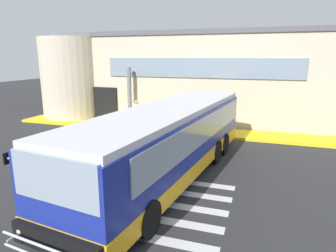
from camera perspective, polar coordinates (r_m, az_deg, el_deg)
The scene contains 10 objects.
ground_plane at distance 13.85m, azimuth -3.75°, elevation -5.67°, with size 80.00×90.00×0.02m, color #2B2B2D.
bay_paint_stripes at distance 9.58m, azimuth -1.92°, elevation -14.66°, with size 4.40×3.96×0.01m.
terminal_building at distance 24.39m, azimuth 4.94°, elevation 9.91°, with size 20.05×13.80×6.11m.
boarding_curb at distance 18.18m, azimuth 1.88°, elevation -0.72°, with size 22.25×2.00×0.15m, color yellow.
entry_support_column at distance 19.61m, azimuth -7.47°, elevation 5.88°, with size 0.28×0.28×3.66m, color slate.
bus_main_foreground at distance 10.97m, azimuth -0.03°, elevation -3.42°, with size 4.37×11.68×2.70m.
passenger_near_column at distance 18.80m, azimuth -6.08°, elevation 2.82°, with size 0.58×0.29×1.68m.
passenger_by_doorway at distance 18.80m, azimuth -2.19°, elevation 2.88°, with size 0.57×0.32×1.68m.
passenger_at_curb_edge at distance 18.40m, azimuth -0.13°, elevation 2.77°, with size 0.52×0.49×1.68m.
safety_bollard_yellow at distance 17.46m, azimuth -3.92°, elevation -0.07°, with size 0.18×0.18×0.90m, color yellow.
Camera 1 is at (4.93, -12.13, 4.51)m, focal length 31.42 mm.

